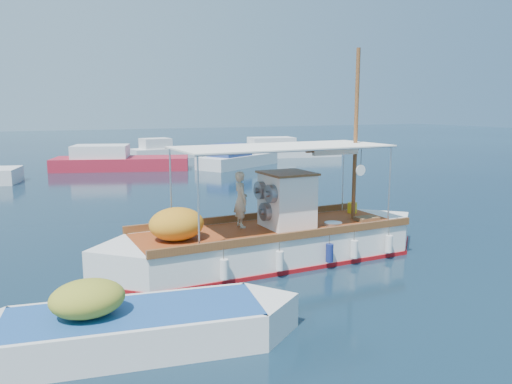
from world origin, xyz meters
name	(u,v)px	position (x,y,z in m)	size (l,w,h in m)	color
ground	(275,251)	(0.00, 0.00, 0.00)	(160.00, 160.00, 0.00)	black
fishing_caique	(269,242)	(-0.56, -0.74, 0.51)	(9.52, 2.75, 5.81)	white
dinghy	(132,331)	(-4.87, -4.08, 0.30)	(5.80, 2.34, 1.44)	white
bg_boat_n	(117,162)	(-0.63, 20.79, 0.49)	(8.97, 5.37, 1.80)	#A71B2E
bg_boat_ne	(237,160)	(6.95, 18.84, 0.49)	(6.65, 5.02, 1.80)	silver
bg_boat_e	(283,151)	(13.16, 23.60, 0.49)	(9.01, 3.91, 1.80)	silver
bg_boat_far_n	(163,152)	(4.00, 26.60, 0.49)	(5.57, 2.61, 1.80)	silver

